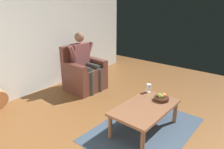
{
  "coord_description": "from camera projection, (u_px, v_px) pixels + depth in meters",
  "views": [
    {
      "loc": [
        2.15,
        0.79,
        1.87
      ],
      "look_at": [
        -0.7,
        -1.48,
        0.56
      ],
      "focal_mm": 33.42,
      "sensor_mm": 36.0,
      "label": 1
    }
  ],
  "objects": [
    {
      "name": "wall_back",
      "position": [
        25.0,
        26.0,
        4.01
      ],
      "size": [
        5.76,
        0.06,
        2.78
      ],
      "primitive_type": "cube",
      "color": "silver",
      "rests_on": "ground"
    },
    {
      "name": "rug",
      "position": [
        144.0,
        129.0,
        3.19
      ],
      "size": [
        1.8,
        1.27,
        0.01
      ],
      "primitive_type": "cube",
      "rotation": [
        0.0,
        0.0,
        -0.02
      ],
      "color": "#384758",
      "rests_on": "ground"
    },
    {
      "name": "armchair",
      "position": [
        84.0,
        74.0,
        4.55
      ],
      "size": [
        0.76,
        0.74,
        0.96
      ],
      "rotation": [
        0.0,
        0.0,
        -0.06
      ],
      "color": "brown",
      "rests_on": "ground"
    },
    {
      "name": "person_seated",
      "position": [
        84.0,
        60.0,
        4.41
      ],
      "size": [
        0.66,
        0.61,
        1.24
      ],
      "rotation": [
        0.0,
        0.0,
        -0.06
      ],
      "color": "brown",
      "rests_on": "ground"
    },
    {
      "name": "coffee_table",
      "position": [
        145.0,
        109.0,
        3.07
      ],
      "size": [
        1.08,
        0.66,
        0.4
      ],
      "rotation": [
        0.0,
        0.0,
        -0.02
      ],
      "color": "brown",
      "rests_on": "ground"
    },
    {
      "name": "wine_glass_near",
      "position": [
        149.0,
        87.0,
        3.49
      ],
      "size": [
        0.08,
        0.08,
        0.14
      ],
      "color": "silver",
      "rests_on": "coffee_table"
    },
    {
      "name": "fruit_bowl",
      "position": [
        161.0,
        98.0,
        3.23
      ],
      "size": [
        0.23,
        0.23,
        0.11
      ],
      "color": "#3B1D12",
      "rests_on": "coffee_table"
    }
  ]
}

